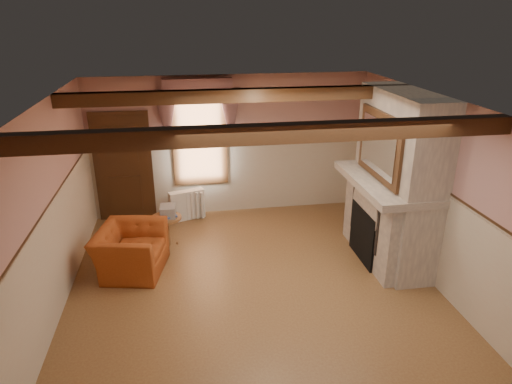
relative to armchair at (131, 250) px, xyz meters
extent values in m
cube|color=brown|center=(1.85, -0.84, -0.36)|extent=(5.50, 6.00, 0.01)
cube|color=silver|center=(1.85, -0.84, 2.44)|extent=(5.50, 6.00, 0.01)
cube|color=tan|center=(1.85, 2.16, 1.04)|extent=(5.50, 0.02, 2.80)
cube|color=tan|center=(1.85, -3.84, 1.04)|extent=(5.50, 0.02, 2.80)
cube|color=tan|center=(-0.90, -0.84, 1.04)|extent=(0.02, 6.00, 2.80)
cube|color=tan|center=(4.60, -0.84, 1.04)|extent=(0.02, 6.00, 2.80)
cube|color=black|center=(3.85, -0.24, 0.09)|extent=(0.20, 0.95, 0.90)
imported|color=#994219|center=(0.00, 0.00, 0.00)|extent=(1.19, 1.30, 0.73)
cylinder|color=brown|center=(0.55, 0.79, -0.09)|extent=(0.65, 0.65, 0.55)
cube|color=#B7AD8C|center=(0.59, 0.80, 0.29)|extent=(0.27, 0.33, 0.20)
cube|color=silver|center=(0.93, 1.86, -0.06)|extent=(0.72, 0.38, 0.60)
imported|color=brown|center=(4.10, 0.00, 1.10)|extent=(0.37, 0.37, 0.09)
cube|color=black|center=(4.10, 0.57, 1.16)|extent=(0.14, 0.24, 0.20)
cylinder|color=#B67E33|center=(4.10, 0.25, 1.20)|extent=(0.11, 0.11, 0.28)
cylinder|color=#AD2015|center=(4.10, -0.95, 1.14)|extent=(0.06, 0.06, 0.16)
cylinder|color=gold|center=(4.10, -0.43, 1.12)|extent=(0.06, 0.06, 0.12)
cube|color=gray|center=(4.28, -0.24, 1.04)|extent=(0.85, 2.00, 2.80)
cube|color=gray|center=(4.10, -0.24, 1.00)|extent=(1.05, 2.05, 0.12)
cube|color=silver|center=(3.91, -0.24, 1.61)|extent=(0.06, 1.44, 1.04)
cube|color=black|center=(-0.25, 2.10, 0.69)|extent=(1.10, 0.10, 2.10)
cube|color=white|center=(1.25, 2.13, 1.29)|extent=(1.06, 0.08, 2.02)
cube|color=gray|center=(1.25, 2.04, 1.89)|extent=(1.30, 0.14, 1.40)
cube|color=black|center=(1.85, -2.04, 2.34)|extent=(5.50, 0.18, 0.20)
cube|color=black|center=(1.85, 0.36, 2.34)|extent=(5.50, 0.18, 0.20)
camera|label=1|loc=(0.93, -6.64, 3.53)|focal=32.00mm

